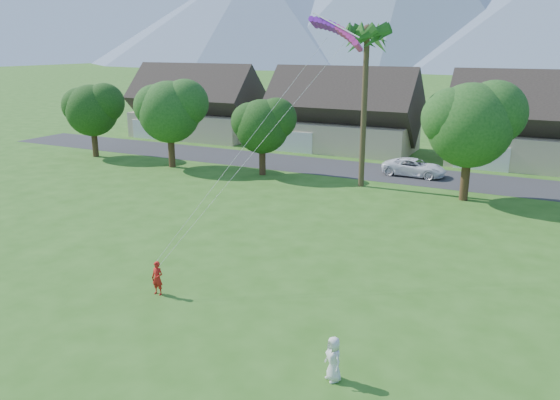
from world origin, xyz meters
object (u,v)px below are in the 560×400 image
Objects in this scene: watcher at (334,359)px; parafoil_kite at (338,29)px; parked_car at (414,167)px; kite_flyer at (157,278)px.

parafoil_kite is at bearing 149.66° from watcher.
parked_car is 1.69× the size of parafoil_kite.
parked_car is at bearing 96.03° from parafoil_kite.
kite_flyer is at bearing 172.10° from parked_car.
parafoil_kite is (-4.88, 12.42, 10.90)m from watcher.
parafoil_kite is (-0.22, -18.76, 10.96)m from parked_car.
parked_car is at bearing 136.71° from watcher.
watcher is at bearing -61.84° from parafoil_kite.
kite_flyer is at bearing -108.64° from parafoil_kite.
watcher is 0.50× the size of parafoil_kite.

